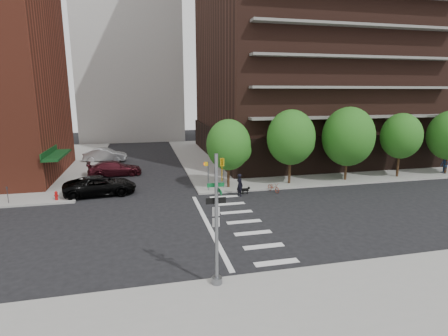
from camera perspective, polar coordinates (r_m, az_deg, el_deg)
The scene contains 18 objects.
ground at distance 23.55m, azimuth -3.83°, elevation -9.36°, with size 120.00×120.00×0.00m, color black.
sidewalk_ne at distance 51.81m, azimuth 14.59°, elevation 2.33°, with size 39.00×33.00×0.15m, color gray.
crosswalk at distance 23.98m, azimuth 1.45°, elevation -8.92°, with size 3.85×13.00×0.01m.
tree_a at distance 31.38m, azimuth 0.74°, elevation 3.79°, with size 4.00×4.00×5.90m.
tree_b at distance 33.26m, azimuth 10.86°, elevation 4.93°, with size 4.50×4.50×6.65m.
tree_c at distance 36.12m, azimuth 19.62°, elevation 4.85°, with size 5.00×5.00×6.80m.
tree_d at distance 39.69m, azimuth 26.95°, elevation 4.68°, with size 4.00×4.00×6.20m.
traffic_signal at distance 15.63m, azimuth -1.11°, elevation -10.20°, with size 0.90×0.75×6.00m.
pedestrian_signal at distance 30.87m, azimuth -2.05°, elevation -0.49°, with size 2.18×0.67×2.60m.
fire_hydrant at distance 31.32m, azimuth -25.71°, elevation -4.00°, with size 0.24×0.24×0.73m.
parking_meter at distance 32.19m, azimuth -31.87°, elevation -3.49°, with size 0.10×0.08×1.32m.
parked_car_black at distance 31.83m, azimuth -19.54°, elevation -2.72°, with size 5.96×2.75×1.66m, color black.
parked_car_maroon at distance 38.63m, azimuth -17.40°, elevation -0.06°, with size 5.49×2.23×1.59m, color #3C1017.
parked_car_silver at distance 46.84m, azimuth -18.80°, elevation 2.01°, with size 5.21×1.82×1.72m, color #A1A5A8.
scooter at distance 31.35m, azimuth 8.10°, elevation -3.12°, with size 0.56×1.59×0.84m, color #9C3C28.
dog_walker at distance 29.73m, azimuth 2.58°, elevation -2.77°, with size 0.46×0.70×1.92m, color black.
dog at distance 30.43m, azimuth 3.55°, elevation -3.55°, with size 0.72×0.21×0.61m.
pedestrian_far at distance 44.16m, azimuth 32.33°, elevation 0.43°, with size 0.69×0.89×1.83m, color navy.
Camera 1 is at (-3.48, -21.62, 8.68)m, focal length 28.00 mm.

